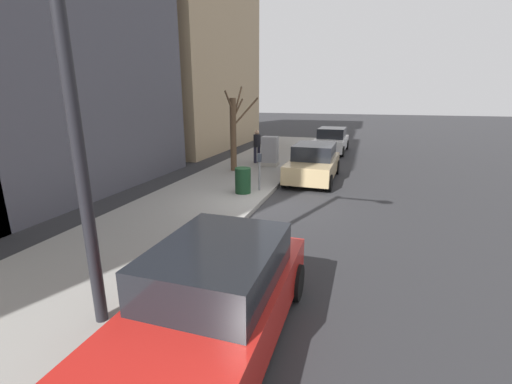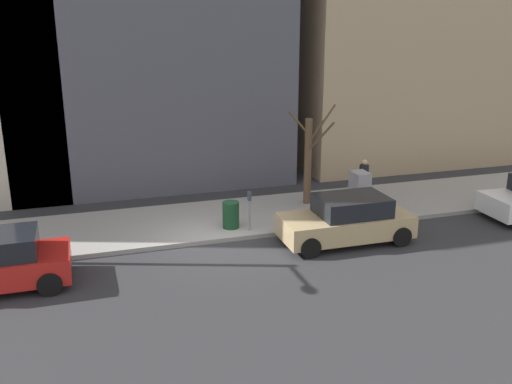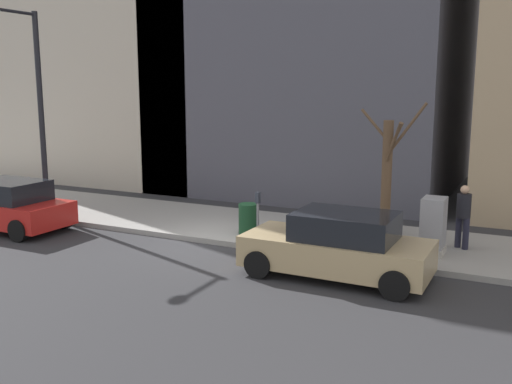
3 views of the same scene
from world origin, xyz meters
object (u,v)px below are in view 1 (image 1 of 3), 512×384
(streetlamp, at_px, (82,51))
(trash_bin, at_px, (243,180))
(pedestrian_near_meter, at_px, (257,144))
(utility_box, at_px, (270,152))
(bare_tree, at_px, (234,132))
(parked_car_red, at_px, (215,299))
(office_tower_left, at_px, (152,6))
(parked_car_white, at_px, (331,141))
(parking_meter, at_px, (259,168))
(parked_car_tan, at_px, (314,163))

(streetlamp, height_order, trash_bin, streetlamp)
(trash_bin, height_order, pedestrian_near_meter, pedestrian_near_meter)
(utility_box, bearing_deg, bare_tree, 49.69)
(parked_car_red, height_order, utility_box, utility_box)
(utility_box, relative_size, office_tower_left, 0.08)
(parked_car_white, xyz_separation_m, bare_tree, (3.62, 7.64, 1.19))
(streetlamp, xyz_separation_m, pedestrian_near_meter, (1.87, -13.00, -2.93))
(parked_car_white, height_order, office_tower_left, office_tower_left)
(trash_bin, bearing_deg, office_tower_left, -46.89)
(parked_car_red, bearing_deg, trash_bin, -72.93)
(utility_box, xyz_separation_m, office_tower_left, (9.91, -6.03, 8.41))
(streetlamp, relative_size, pedestrian_near_meter, 3.92)
(utility_box, xyz_separation_m, trash_bin, (-0.40, 4.99, -0.25))
(parking_meter, relative_size, streetlamp, 0.21)
(parked_car_red, xyz_separation_m, trash_bin, (2.18, -7.19, -0.14))
(parked_car_red, height_order, bare_tree, bare_tree)
(bare_tree, distance_m, pedestrian_near_meter, 2.31)
(parked_car_red, xyz_separation_m, utility_box, (2.58, -12.18, 0.11))
(office_tower_left, bearing_deg, trash_bin, 133.11)
(parking_meter, distance_m, streetlamp, 8.49)
(parked_car_red, relative_size, bare_tree, 1.12)
(parking_meter, height_order, bare_tree, bare_tree)
(parked_car_white, bearing_deg, utility_box, 70.44)
(streetlamp, bearing_deg, office_tower_left, -59.32)
(parked_car_red, bearing_deg, office_tower_left, -55.35)
(bare_tree, bearing_deg, trash_bin, 115.71)
(parking_meter, distance_m, utility_box, 4.55)
(streetlamp, distance_m, trash_bin, 8.18)
(office_tower_left, bearing_deg, utility_box, 148.70)
(utility_box, distance_m, bare_tree, 2.25)
(parking_meter, bearing_deg, office_tower_left, -44.29)
(utility_box, xyz_separation_m, streetlamp, (-1.02, 12.40, 3.17))
(utility_box, relative_size, bare_tree, 0.38)
(utility_box, bearing_deg, trash_bin, 94.58)
(streetlamp, height_order, pedestrian_near_meter, streetlamp)
(streetlamp, relative_size, trash_bin, 7.22)
(parked_car_tan, bearing_deg, office_tower_left, -31.74)
(pedestrian_near_meter, height_order, office_tower_left, office_tower_left)
(streetlamp, xyz_separation_m, bare_tree, (2.29, -10.89, -2.09))
(parked_car_white, xyz_separation_m, trash_bin, (1.94, 11.12, -0.14))
(parked_car_red, bearing_deg, streetlamp, 8.05)
(parked_car_tan, height_order, streetlamp, streetlamp)
(streetlamp, relative_size, bare_tree, 1.74)
(streetlamp, bearing_deg, parking_meter, -88.79)
(parked_car_white, relative_size, trash_bin, 4.71)
(streetlamp, bearing_deg, trash_bin, -85.24)
(utility_box, distance_m, streetlamp, 12.83)
(trash_bin, bearing_deg, parking_meter, -130.98)
(bare_tree, bearing_deg, parked_car_red, 109.88)
(parking_meter, relative_size, trash_bin, 1.50)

